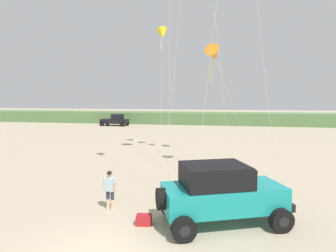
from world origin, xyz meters
TOP-DOWN VIEW (x-y plane):
  - dune_ridge at (-5.29, 44.86)m, footprint 90.00×6.85m
  - jeep at (3.48, 3.05)m, footprint 5.00×3.81m
  - person_watching at (-1.07, 3.51)m, footprint 0.61×0.37m
  - cooler_box at (0.70, 2.42)m, footprint 0.60×0.43m
  - distant_pickup at (-14.47, 38.13)m, footprint 4.71×2.64m
  - kite_purple_stunt at (-1.82, 17.56)m, footprint 1.61×5.66m
  - kite_black_sled at (2.85, 11.07)m, footprint 3.39×2.50m

SIDE VIEW (x-z plane):
  - cooler_box at x=0.70m, z-range 0.00..0.38m
  - person_watching at x=-1.07m, z-range 0.10..1.77m
  - distant_pickup at x=-14.47m, z-range -0.05..1.93m
  - dune_ridge at x=-5.29m, z-range 0.00..2.06m
  - jeep at x=3.48m, z-range 0.07..2.33m
  - kite_black_sled at x=2.85m, z-range 3.34..11.44m
  - kite_purple_stunt at x=-1.82m, z-range 4.80..15.69m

